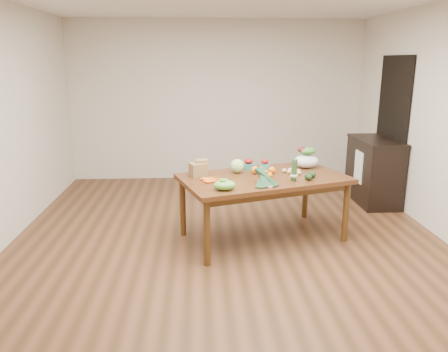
{
  "coord_description": "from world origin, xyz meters",
  "views": [
    {
      "loc": [
        -0.31,
        -4.56,
        2.03
      ],
      "look_at": [
        -0.05,
        0.0,
        0.82
      ],
      "focal_mm": 35.0,
      "sensor_mm": 36.0,
      "label": 1
    }
  ],
  "objects": [
    {
      "name": "doorway_dark",
      "position": [
        2.48,
        1.6,
        1.05
      ],
      "size": [
        0.02,
        1.0,
        2.1
      ],
      "primitive_type": "cube",
      "color": "black",
      "rests_on": "floor"
    },
    {
      "name": "mandarin_cluster",
      "position": [
        0.43,
        0.19,
        0.79
      ],
      "size": [
        0.23,
        0.23,
        0.08
      ],
      "primitive_type": null,
      "rotation": [
        0.0,
        0.0,
        0.32
      ],
      "color": "orange",
      "rests_on": "dining_table"
    },
    {
      "name": "potato_d",
      "position": [
        0.68,
        0.36,
        0.77
      ],
      "size": [
        0.06,
        0.05,
        0.05
      ],
      "primitive_type": "ellipsoid",
      "color": "tan",
      "rests_on": "dining_table"
    },
    {
      "name": "strawberry_basket_b",
      "position": [
        0.48,
        0.57,
        0.79
      ],
      "size": [
        0.12,
        0.12,
        0.09
      ],
      "primitive_type": null,
      "rotation": [
        0.0,
        0.0,
        0.32
      ],
      "color": "#B1100B",
      "rests_on": "dining_table"
    },
    {
      "name": "orange_c",
      "position": [
        0.53,
        0.33,
        0.79
      ],
      "size": [
        0.08,
        0.08,
        0.08
      ],
      "primitive_type": "sphere",
      "color": "orange",
      "rests_on": "dining_table"
    },
    {
      "name": "snap_pea_bag",
      "position": [
        -0.07,
        -0.31,
        0.8
      ],
      "size": [
        0.23,
        0.17,
        0.1
      ],
      "primitive_type": "ellipsoid",
      "color": "#74B33C",
      "rests_on": "dining_table"
    },
    {
      "name": "dish_towel",
      "position": [
        1.96,
        1.4,
        0.55
      ],
      "size": [
        0.02,
        0.28,
        0.45
      ],
      "primitive_type": "cube",
      "color": "white",
      "rests_on": "cabinet"
    },
    {
      "name": "cabinet",
      "position": [
        2.22,
        1.47,
        0.47
      ],
      "size": [
        0.52,
        1.02,
        0.94
      ],
      "primitive_type": "cube",
      "color": "black",
      "rests_on": "floor"
    },
    {
      "name": "cabbage",
      "position": [
        0.12,
        0.39,
        0.83
      ],
      "size": [
        0.16,
        0.16,
        0.16
      ],
      "primitive_type": "sphere",
      "color": "#BCDC7F",
      "rests_on": "dining_table"
    },
    {
      "name": "potato_e",
      "position": [
        0.85,
        0.37,
        0.77
      ],
      "size": [
        0.05,
        0.04,
        0.04
      ],
      "primitive_type": "ellipsoid",
      "color": "tan",
      "rests_on": "dining_table"
    },
    {
      "name": "potato_a",
      "position": [
        0.72,
        0.3,
        0.77
      ],
      "size": [
        0.05,
        0.05,
        0.04
      ],
      "primitive_type": "ellipsoid",
      "color": "#DAB77D",
      "rests_on": "dining_table"
    },
    {
      "name": "dining_table",
      "position": [
        0.41,
        0.2,
        0.38
      ],
      "size": [
        2.07,
        1.55,
        0.75
      ],
      "primitive_type": "cube",
      "rotation": [
        0.0,
        0.0,
        0.32
      ],
      "color": "#512C13",
      "rests_on": "floor"
    },
    {
      "name": "orange_b",
      "position": [
        0.4,
        0.34,
        0.79
      ],
      "size": [
        0.08,
        0.08,
        0.08
      ],
      "primitive_type": "sphere",
      "color": "orange",
      "rests_on": "dining_table"
    },
    {
      "name": "asparagus_bundle",
      "position": [
        0.71,
        -0.01,
        0.88
      ],
      "size": [
        0.11,
        0.14,
        0.26
      ],
      "primitive_type": null,
      "rotation": [
        0.15,
        0.0,
        0.32
      ],
      "color": "#3C6D32",
      "rests_on": "dining_table"
    },
    {
      "name": "avocado_a",
      "position": [
        0.88,
        0.02,
        0.79
      ],
      "size": [
        0.1,
        0.13,
        0.07
      ],
      "primitive_type": "ellipsoid",
      "rotation": [
        0.0,
        0.0,
        0.3
      ],
      "color": "black",
      "rests_on": "dining_table"
    },
    {
      "name": "floor",
      "position": [
        0.0,
        0.0,
        0.0
      ],
      "size": [
        6.0,
        6.0,
        0.0
      ],
      "primitive_type": "plane",
      "color": "brown",
      "rests_on": "ground"
    },
    {
      "name": "room_walls",
      "position": [
        0.0,
        0.0,
        1.35
      ],
      "size": [
        5.02,
        6.02,
        2.7
      ],
      "color": "beige",
      "rests_on": "floor"
    },
    {
      "name": "orange_a",
      "position": [
        0.33,
        0.32,
        0.8
      ],
      "size": [
        0.09,
        0.09,
        0.09
      ],
      "primitive_type": "sphere",
      "color": "orange",
      "rests_on": "dining_table"
    },
    {
      "name": "paper_bag",
      "position": [
        -0.33,
        0.26,
        0.84
      ],
      "size": [
        0.31,
        0.29,
        0.18
      ],
      "primitive_type": null,
      "rotation": [
        0.0,
        0.0,
        0.32
      ],
      "color": "olive",
      "rests_on": "dining_table"
    },
    {
      "name": "kale_bunch",
      "position": [
        0.38,
        -0.18,
        0.83
      ],
      "size": [
        0.43,
        0.48,
        0.16
      ],
      "primitive_type": null,
      "rotation": [
        0.0,
        0.0,
        0.32
      ],
      "color": "#16331A",
      "rests_on": "dining_table"
    },
    {
      "name": "avocado_b",
      "position": [
        0.94,
        0.12,
        0.79
      ],
      "size": [
        0.11,
        0.13,
        0.08
      ],
      "primitive_type": "ellipsoid",
      "rotation": [
        0.0,
        0.0,
        0.3
      ],
      "color": "black",
      "rests_on": "dining_table"
    },
    {
      "name": "salad_bag",
      "position": [
        0.99,
        0.58,
        0.87
      ],
      "size": [
        0.36,
        0.31,
        0.23
      ],
      "primitive_type": null,
      "rotation": [
        0.0,
        0.0,
        0.32
      ],
      "color": "white",
      "rests_on": "dining_table"
    },
    {
      "name": "potato_b",
      "position": [
        0.83,
        0.25,
        0.77
      ],
      "size": [
        0.05,
        0.05,
        0.05
      ],
      "primitive_type": "ellipsoid",
      "color": "#D1C278",
      "rests_on": "dining_table"
    },
    {
      "name": "potato_c",
      "position": [
        0.75,
        0.39,
        0.77
      ],
      "size": [
        0.06,
        0.05,
        0.05
      ],
      "primitive_type": "ellipsoid",
      "color": "tan",
      "rests_on": "dining_table"
    },
    {
      "name": "strawberry_basket_a",
      "position": [
        0.28,
        0.56,
        0.8
      ],
      "size": [
        0.14,
        0.14,
        0.1
      ],
      "primitive_type": null,
      "rotation": [
        0.0,
        0.0,
        0.32
      ],
      "color": "#B4160C",
      "rests_on": "dining_table"
    },
    {
      "name": "carrots",
      "position": [
        -0.18,
        0.06,
        0.76
      ],
      "size": [
        0.28,
        0.27,
        0.03
      ],
      "primitive_type": null,
      "rotation": [
        0.0,
        0.0,
        0.32
      ],
      "color": "orange",
      "rests_on": "dining_table"
    }
  ]
}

